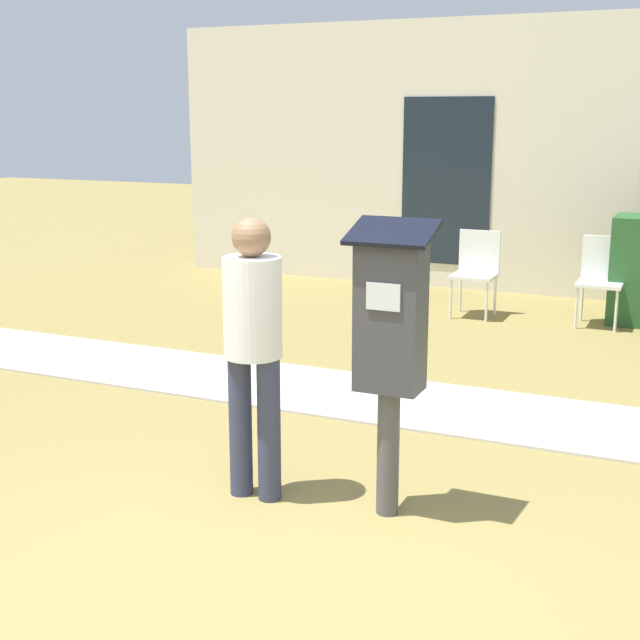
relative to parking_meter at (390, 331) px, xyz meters
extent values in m
plane|color=olive|center=(-0.14, -1.14, -1.02)|extent=(40.00, 40.00, 0.00)
cube|color=beige|center=(-0.14, 1.81, -1.01)|extent=(12.00, 1.10, 0.02)
cube|color=beige|center=(-0.14, 6.42, 0.58)|extent=(10.00, 0.24, 3.20)
cube|color=#19232D|center=(-1.54, 6.29, 0.28)|extent=(1.10, 0.02, 2.00)
cylinder|color=#4C4C4C|center=(0.00, 0.00, -0.67)|extent=(0.12, 0.12, 0.70)
cube|color=#38383D|center=(0.00, 0.00, 0.08)|extent=(0.34, 0.22, 0.80)
cube|color=silver|center=(0.00, -0.12, 0.20)|extent=(0.18, 0.01, 0.14)
cube|color=black|center=(0.00, 0.00, 0.51)|extent=(0.44, 0.31, 0.12)
cylinder|color=#333851|center=(-0.84, -0.10, -0.61)|extent=(0.13, 0.13, 0.82)
cylinder|color=#333851|center=(-0.66, -0.10, -0.61)|extent=(0.13, 0.13, 0.82)
cylinder|color=white|center=(-0.75, -0.10, 0.08)|extent=(0.32, 0.32, 0.55)
sphere|color=#8C6647|center=(-0.75, -0.10, 0.46)|extent=(0.21, 0.21, 0.21)
cylinder|color=white|center=(-0.98, 4.67, -0.81)|extent=(0.03, 0.03, 0.42)
cylinder|color=white|center=(-0.60, 4.67, -0.81)|extent=(0.03, 0.03, 0.42)
cylinder|color=white|center=(-0.98, 5.05, -0.81)|extent=(0.03, 0.03, 0.42)
cylinder|color=white|center=(-0.60, 5.05, -0.81)|extent=(0.03, 0.03, 0.42)
cube|color=white|center=(-0.79, 4.86, -0.58)|extent=(0.44, 0.44, 0.04)
cube|color=white|center=(-0.79, 5.06, -0.34)|extent=(0.44, 0.04, 0.44)
cylinder|color=white|center=(0.29, 4.75, -0.81)|extent=(0.03, 0.03, 0.42)
cylinder|color=white|center=(0.67, 4.75, -0.81)|extent=(0.03, 0.03, 0.42)
cylinder|color=white|center=(0.29, 5.13, -0.81)|extent=(0.03, 0.03, 0.42)
cylinder|color=white|center=(0.67, 5.13, -0.81)|extent=(0.03, 0.03, 0.42)
cube|color=white|center=(0.48, 4.94, -0.58)|extent=(0.44, 0.44, 0.04)
cube|color=white|center=(0.48, 5.14, -0.34)|extent=(0.44, 0.04, 0.44)
camera|label=1|loc=(1.49, -4.23, 1.11)|focal=50.00mm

